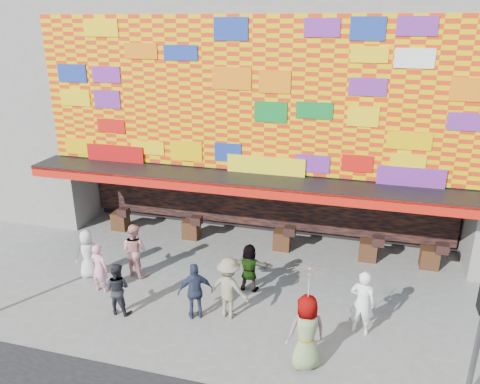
{
  "coord_description": "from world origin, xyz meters",
  "views": [
    {
      "loc": [
        3.6,
        -10.48,
        7.82
      ],
      "look_at": [
        0.14,
        2.0,
        3.05
      ],
      "focal_mm": 35.0,
      "sensor_mm": 36.0,
      "label": 1
    }
  ],
  "objects_px": {
    "ped_d": "(229,288)",
    "ped_f": "(249,268)",
    "ped_b": "(99,268)",
    "ped_e": "(195,291)",
    "parasol": "(309,286)",
    "ped_h": "(362,303)",
    "ped_i": "(135,250)",
    "ped_g": "(306,332)",
    "ped_a": "(88,254)",
    "ped_c": "(117,289)",
    "signal_right": "(480,331)"
  },
  "relations": [
    {
      "from": "ped_d",
      "to": "ped_f",
      "type": "relative_size",
      "value": 1.18
    },
    {
      "from": "ped_b",
      "to": "ped_f",
      "type": "relative_size",
      "value": 1.04
    },
    {
      "from": "ped_f",
      "to": "ped_b",
      "type": "bearing_deg",
      "value": 13.86
    },
    {
      "from": "ped_e",
      "to": "parasol",
      "type": "xyz_separation_m",
      "value": [
        3.2,
        -1.16,
        1.36
      ]
    },
    {
      "from": "ped_b",
      "to": "ped_h",
      "type": "relative_size",
      "value": 0.87
    },
    {
      "from": "ped_i",
      "to": "ped_e",
      "type": "bearing_deg",
      "value": 162.08
    },
    {
      "from": "ped_e",
      "to": "ped_f",
      "type": "xyz_separation_m",
      "value": [
        1.07,
        1.79,
        -0.07
      ]
    },
    {
      "from": "ped_b",
      "to": "ped_g",
      "type": "height_order",
      "value": "ped_g"
    },
    {
      "from": "ped_a",
      "to": "ped_b",
      "type": "bearing_deg",
      "value": 103.6
    },
    {
      "from": "ped_b",
      "to": "parasol",
      "type": "distance_m",
      "value": 6.83
    },
    {
      "from": "ped_g",
      "to": "ped_h",
      "type": "bearing_deg",
      "value": -154.92
    },
    {
      "from": "ped_a",
      "to": "ped_i",
      "type": "xyz_separation_m",
      "value": [
        1.39,
        0.5,
        0.08
      ]
    },
    {
      "from": "ped_a",
      "to": "ped_h",
      "type": "distance_m",
      "value": 8.55
    },
    {
      "from": "ped_b",
      "to": "ped_f",
      "type": "xyz_separation_m",
      "value": [
        4.35,
        1.29,
        -0.03
      ]
    },
    {
      "from": "ped_f",
      "to": "ped_h",
      "type": "xyz_separation_m",
      "value": [
        3.36,
        -1.25,
        0.15
      ]
    },
    {
      "from": "ped_e",
      "to": "ped_b",
      "type": "bearing_deg",
      "value": -36.42
    },
    {
      "from": "ped_c",
      "to": "ped_e",
      "type": "bearing_deg",
      "value": -170.16
    },
    {
      "from": "ped_a",
      "to": "ped_c",
      "type": "xyz_separation_m",
      "value": [
        1.91,
        -1.54,
        -0.04
      ]
    },
    {
      "from": "signal_right",
      "to": "ped_f",
      "type": "height_order",
      "value": "signal_right"
    },
    {
      "from": "ped_e",
      "to": "ped_h",
      "type": "height_order",
      "value": "ped_h"
    },
    {
      "from": "ped_f",
      "to": "ped_i",
      "type": "bearing_deg",
      "value": -1.08
    },
    {
      "from": "ped_h",
      "to": "ped_a",
      "type": "bearing_deg",
      "value": 5.44
    },
    {
      "from": "ped_b",
      "to": "ped_i",
      "type": "xyz_separation_m",
      "value": [
        0.57,
        1.19,
        0.1
      ]
    },
    {
      "from": "signal_right",
      "to": "ped_a",
      "type": "height_order",
      "value": "signal_right"
    },
    {
      "from": "ped_a",
      "to": "ped_i",
      "type": "height_order",
      "value": "ped_i"
    },
    {
      "from": "ped_a",
      "to": "ped_i",
      "type": "relative_size",
      "value": 0.91
    },
    {
      "from": "ped_b",
      "to": "ped_c",
      "type": "height_order",
      "value": "ped_b"
    },
    {
      "from": "ped_f",
      "to": "signal_right",
      "type": "bearing_deg",
      "value": 148.1
    },
    {
      "from": "ped_g",
      "to": "ped_h",
      "type": "distance_m",
      "value": 2.09
    },
    {
      "from": "ped_i",
      "to": "parasol",
      "type": "xyz_separation_m",
      "value": [
        5.91,
        -2.84,
        1.31
      ]
    },
    {
      "from": "ped_a",
      "to": "ped_d",
      "type": "distance_m",
      "value": 5.04
    },
    {
      "from": "ped_d",
      "to": "ped_a",
      "type": "bearing_deg",
      "value": 0.15
    },
    {
      "from": "ped_d",
      "to": "ped_f",
      "type": "distance_m",
      "value": 1.5
    },
    {
      "from": "ped_a",
      "to": "ped_e",
      "type": "relative_size",
      "value": 0.97
    },
    {
      "from": "signal_right",
      "to": "ped_e",
      "type": "bearing_deg",
      "value": 168.43
    },
    {
      "from": "ped_c",
      "to": "ped_b",
      "type": "bearing_deg",
      "value": -37.77
    },
    {
      "from": "ped_a",
      "to": "ped_d",
      "type": "xyz_separation_m",
      "value": [
        4.97,
        -0.87,
        0.09
      ]
    },
    {
      "from": "signal_right",
      "to": "ped_a",
      "type": "relative_size",
      "value": 1.86
    },
    {
      "from": "signal_right",
      "to": "ped_g",
      "type": "bearing_deg",
      "value": 176.39
    },
    {
      "from": "ped_c",
      "to": "ped_i",
      "type": "xyz_separation_m",
      "value": [
        -0.52,
        2.04,
        0.12
      ]
    },
    {
      "from": "ped_d",
      "to": "ped_c",
      "type": "bearing_deg",
      "value": 22.47
    },
    {
      "from": "ped_a",
      "to": "ped_c",
      "type": "height_order",
      "value": "ped_a"
    },
    {
      "from": "ped_b",
      "to": "ped_h",
      "type": "height_order",
      "value": "ped_h"
    },
    {
      "from": "ped_h",
      "to": "ped_f",
      "type": "bearing_deg",
      "value": -10.7
    },
    {
      "from": "signal_right",
      "to": "ped_g",
      "type": "xyz_separation_m",
      "value": [
        -3.54,
        0.22,
        -0.9
      ]
    },
    {
      "from": "ped_f",
      "to": "ped_a",
      "type": "bearing_deg",
      "value": 4.0
    },
    {
      "from": "ped_g",
      "to": "ped_b",
      "type": "bearing_deg",
      "value": -43.19
    },
    {
      "from": "ped_f",
      "to": "ped_i",
      "type": "relative_size",
      "value": 0.86
    },
    {
      "from": "signal_right",
      "to": "ped_c",
      "type": "height_order",
      "value": "signal_right"
    },
    {
      "from": "ped_c",
      "to": "ped_i",
      "type": "height_order",
      "value": "ped_i"
    }
  ]
}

